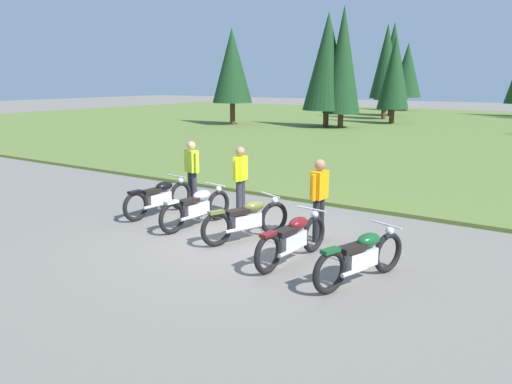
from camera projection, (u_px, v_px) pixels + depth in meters
name	position (u px, v px, depth m)	size (l,w,h in m)	color
ground_plane	(240.00, 241.00, 10.07)	(140.00, 140.00, 0.00)	slate
grass_moorland	(476.00, 131.00, 30.87)	(80.00, 44.00, 0.10)	#5B7033
forest_treeline	(502.00, 64.00, 35.63)	(35.02, 25.60, 9.06)	#47331E
motorcycle_black	(159.00, 197.00, 11.91)	(0.62, 2.10, 0.88)	black
motorcycle_silver	(197.00, 207.00, 10.96)	(0.62, 2.10, 0.88)	black
motorcycle_olive	(247.00, 219.00, 10.04)	(0.95, 1.99, 0.88)	black
motorcycle_maroon	(293.00, 238.00, 8.81)	(0.62, 2.10, 0.88)	black
motorcycle_british_green	(361.00, 256.00, 7.92)	(0.87, 2.02, 0.88)	black
rider_near_row_end	(241.00, 177.00, 11.70)	(0.28, 0.54, 1.67)	#2D2D38
rider_checking_bike	(319.00, 195.00, 9.86)	(0.24, 0.55, 1.67)	black
rider_with_back_turned	(192.00, 169.00, 12.72)	(0.53, 0.32, 1.67)	#2D2D38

